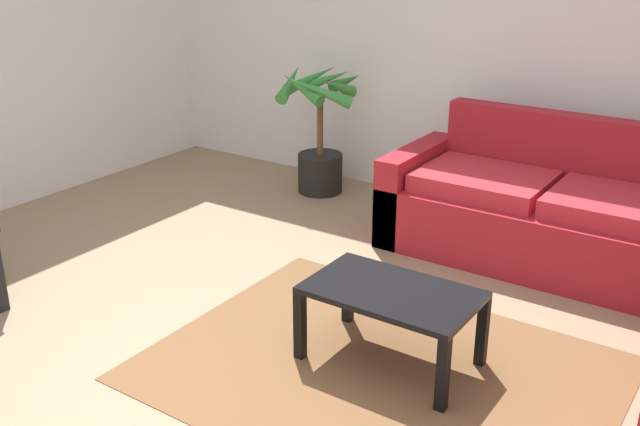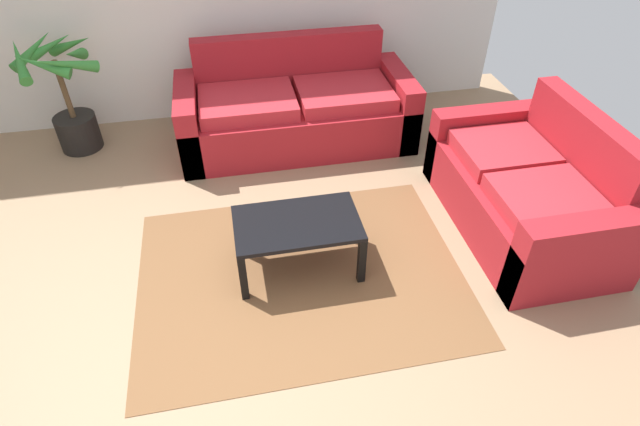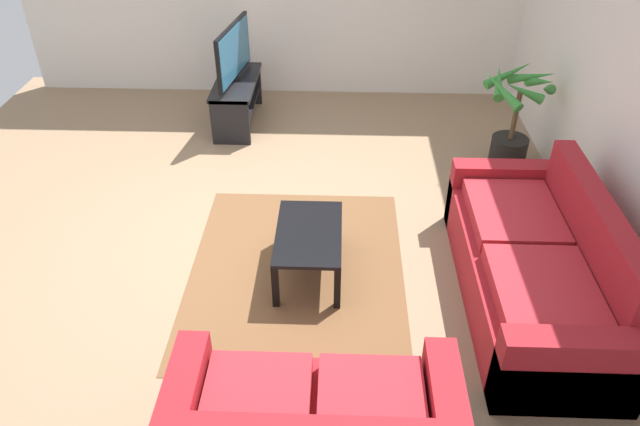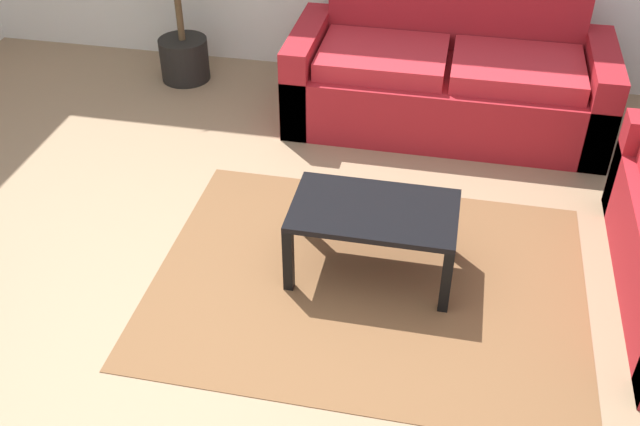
{
  "view_description": "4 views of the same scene",
  "coord_description": "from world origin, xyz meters",
  "views": [
    {
      "loc": [
        -0.22,
        -2.75,
        3.06
      ],
      "look_at": [
        0.32,
        0.71,
        0.54
      ],
      "focal_mm": 28.68,
      "sensor_mm": 36.0,
      "label": 1
    },
    {
      "loc": [
        -0.25,
        -3.06,
        2.78
      ],
      "look_at": [
        0.28,
        0.48,
        0.46
      ],
      "focal_mm": 36.77,
      "sensor_mm": 36.0,
      "label": 2
    },
    {
      "loc": [
        2.41,
        -1.2,
        2.57
      ],
      "look_at": [
        0.21,
        0.31,
        0.47
      ],
      "focal_mm": 40.51,
      "sensor_mm": 36.0,
      "label": 3
    },
    {
      "loc": [
        3.99,
        0.39,
        2.31
      ],
      "look_at": [
        0.31,
        0.79,
        0.44
      ],
      "focal_mm": 33.79,
      "sensor_mm": 36.0,
      "label": 4
    }
  ],
  "objects": [
    {
      "name": "potted_palm",
      "position": [
        -1.57,
        2.57,
        0.5
      ],
      "size": [
        0.76,
        0.76,
        1.0
      ],
      "color": "black",
      "rests_on": "ground"
    },
    {
      "name": "area_rug",
      "position": [
        0.31,
        0.67,
        0.0
      ],
      "size": [
        2.2,
        1.7,
        0.01
      ],
      "primitive_type": "cube",
      "color": "black",
      "rests_on": "ground"
    },
    {
      "name": "coffee_table",
      "position": [
        0.31,
        0.77,
        0.33
      ],
      "size": [
        0.87,
        0.6,
        0.38
      ],
      "color": "black",
      "rests_on": "ground"
    },
    {
      "name": "wall_back",
      "position": [
        0.0,
        3.0,
        1.35
      ],
      "size": [
        6.0,
        0.06,
        2.7
      ],
      "primitive_type": "cube",
      "color": "silver",
      "rests_on": "ground"
    },
    {
      "name": "tv_stand",
      "position": [
        -1.73,
        -0.12,
        0.31
      ],
      "size": [
        1.1,
        0.45,
        0.47
      ],
      "color": "black",
      "rests_on": "ground"
    },
    {
      "name": "couch_main",
      "position": [
        0.87,
        2.28,
        0.3
      ],
      "size": [
        2.09,
        0.9,
        0.9
      ],
      "color": "#4C518C",
      "rests_on": "ground"
    },
    {
      "name": "couch_loveseat",
      "position": [
        2.28,
        0.22,
        0.3
      ],
      "size": [
        0.9,
        1.46,
        0.9
      ],
      "color": "#4C518C",
      "rests_on": "ground"
    },
    {
      "name": "tv",
      "position": [
        -1.73,
        -0.12,
        0.75
      ],
      "size": [
        0.88,
        0.11,
        0.54
      ],
      "color": "black",
      "rests_on": "tv_stand"
    },
    {
      "name": "ground_plane",
      "position": [
        0.0,
        0.0,
        0.0
      ],
      "size": [
        6.6,
        6.6,
        0.0
      ],
      "primitive_type": "plane",
      "color": "#B2B2B7"
    }
  ]
}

